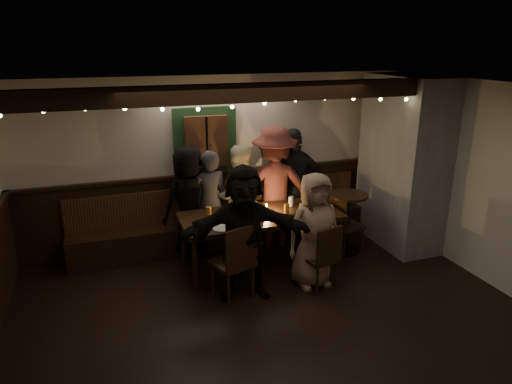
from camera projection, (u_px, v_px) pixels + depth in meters
name	position (u px, v px, depth m)	size (l,w,h in m)	color
room	(311.00, 189.00, 6.46)	(6.02, 5.01, 2.62)	black
dining_table	(261.00, 219.00, 6.31)	(2.21, 0.95, 0.96)	black
chair_near_left	(237.00, 258.00, 5.52)	(0.56, 0.56, 0.99)	black
chair_near_right	(324.00, 254.00, 5.77)	(0.48, 0.48, 0.88)	black
chair_end	(343.00, 221.00, 6.81)	(0.46, 0.46, 0.91)	black
high_top	(347.00, 215.00, 6.83)	(0.57, 0.57, 0.92)	black
person_a	(190.00, 201.00, 6.69)	(0.81, 0.52, 1.65)	black
person_b	(209.00, 203.00, 6.73)	(0.58, 0.38, 1.59)	#312F36
person_c	(238.00, 198.00, 6.90)	(0.79, 0.61, 1.62)	beige
person_d	(274.00, 187.00, 6.98)	(1.21, 0.70, 1.87)	brown
person_e	(294.00, 185.00, 7.22)	(1.06, 0.44, 1.80)	#222327
person_f	(244.00, 233.00, 5.54)	(1.57, 0.50, 1.70)	black
person_g	(314.00, 230.00, 5.82)	(0.75, 0.49, 1.53)	#A27F65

